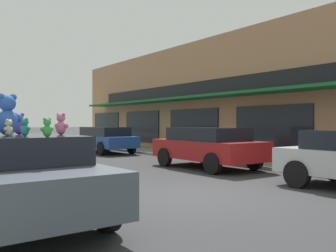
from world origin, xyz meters
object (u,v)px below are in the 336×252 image
(plush_art_car, at_px, (17,174))
(teddy_bear_green, at_px, (47,128))
(teddy_bear_pink, at_px, (61,124))
(parked_car_far_right, at_px, (105,138))
(teddy_bear_purple, at_px, (19,124))
(parked_car_far_center, at_px, (208,146))
(teddy_bear_giant, at_px, (7,115))
(teddy_bear_teal, at_px, (25,127))
(teddy_bear_cream, at_px, (9,128))
(teddy_bear_white, at_px, (10,126))

(plush_art_car, relative_size, teddy_bear_green, 16.89)
(teddy_bear_pink, height_order, parked_car_far_right, teddy_bear_pink)
(teddy_bear_purple, xyz_separation_m, parked_car_far_center, (7.35, 3.35, -0.81))
(teddy_bear_giant, bearing_deg, teddy_bear_teal, 96.60)
(teddy_bear_giant, distance_m, teddy_bear_green, 1.16)
(plush_art_car, bearing_deg, teddy_bear_pink, -18.39)
(teddy_bear_cream, relative_size, teddy_bear_pink, 0.70)
(teddy_bear_purple, xyz_separation_m, teddy_bear_cream, (-0.33, -0.72, -0.06))
(teddy_bear_giant, bearing_deg, parked_car_far_right, -131.52)
(plush_art_car, relative_size, teddy_bear_cream, 17.81)
(teddy_bear_white, bearing_deg, teddy_bear_cream, 90.79)
(plush_art_car, distance_m, teddy_bear_cream, 0.92)
(teddy_bear_pink, bearing_deg, teddy_bear_purple, 16.53)
(plush_art_car, bearing_deg, teddy_bear_purple, 68.11)
(teddy_bear_cream, height_order, parked_car_far_center, teddy_bear_cream)
(parked_car_far_center, distance_m, parked_car_far_right, 8.53)
(teddy_bear_giant, height_order, teddy_bear_white, teddy_bear_giant)
(plush_art_car, height_order, teddy_bear_cream, teddy_bear_cream)
(teddy_bear_giant, height_order, teddy_bear_green, teddy_bear_giant)
(teddy_bear_cream, height_order, parked_car_far_right, teddy_bear_cream)
(parked_car_far_center, bearing_deg, teddy_bear_teal, -150.59)
(teddy_bear_teal, distance_m, teddy_bear_cream, 0.25)
(teddy_bear_teal, bearing_deg, teddy_bear_purple, -31.17)
(teddy_bear_teal, bearing_deg, teddy_bear_white, -27.78)
(plush_art_car, xyz_separation_m, teddy_bear_pink, (0.68, -0.21, 0.84))
(plush_art_car, height_order, teddy_bear_green, teddy_bear_green)
(teddy_bear_white, height_order, teddy_bear_pink, teddy_bear_pink)
(teddy_bear_purple, relative_size, teddy_bear_cream, 1.44)
(parked_car_far_center, height_order, parked_car_far_right, parked_car_far_center)
(teddy_bear_purple, distance_m, teddy_bear_green, 1.46)
(teddy_bear_white, relative_size, teddy_bear_green, 1.09)
(teddy_bear_pink, bearing_deg, teddy_bear_teal, 85.38)
(teddy_bear_white, distance_m, teddy_bear_teal, 1.65)
(parked_car_far_right, bearing_deg, teddy_bear_pink, -118.69)
(teddy_bear_giant, relative_size, teddy_bear_teal, 2.39)
(teddy_bear_purple, bearing_deg, parked_car_far_center, -131.99)
(teddy_bear_giant, bearing_deg, teddy_bear_pink, 160.07)
(teddy_bear_purple, bearing_deg, teddy_bear_teal, 105.29)
(teddy_bear_green, bearing_deg, teddy_bear_cream, -79.05)
(teddy_bear_green, bearing_deg, teddy_bear_giant, -89.76)
(teddy_bear_white, xyz_separation_m, teddy_bear_pink, (0.56, -1.28, 0.04))
(parked_car_far_center, bearing_deg, teddy_bear_green, -146.71)
(plush_art_car, distance_m, teddy_bear_giant, 1.00)
(plush_art_car, xyz_separation_m, teddy_bear_giant, (-0.16, -0.06, 0.99))
(plush_art_car, distance_m, parked_car_far_center, 8.30)
(plush_art_car, height_order, teddy_bear_pink, teddy_bear_pink)
(teddy_bear_cream, relative_size, parked_car_far_right, 0.06)
(teddy_bear_purple, bearing_deg, parked_car_far_right, -98.23)
(teddy_bear_cream, height_order, teddy_bear_pink, teddy_bear_pink)
(plush_art_car, height_order, parked_car_far_right, plush_art_car)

